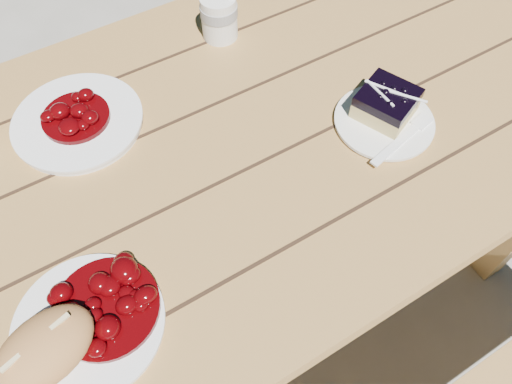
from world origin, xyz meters
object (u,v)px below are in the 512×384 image
picnic_table (154,225)px  bread_roll (45,349)px  coffee_cup (219,17)px  second_plate (78,122)px  main_plate (90,325)px  blueberry_cake (387,103)px  dessert_plate (384,122)px

picnic_table → bread_roll: bearing=-134.1°
coffee_cup → second_plate: bearing=-166.4°
picnic_table → main_plate: (-0.16, -0.20, 0.17)m
main_plate → blueberry_cake: bearing=8.9°
picnic_table → bread_roll: size_ratio=14.56×
picnic_table → dessert_plate: bearing=-15.8°
coffee_cup → second_plate: size_ratio=0.40×
picnic_table → blueberry_cake: blueberry_cake is taller
dessert_plate → coffee_cup: (-0.13, 0.37, 0.04)m
coffee_cup → blueberry_cake: bearing=-67.7°
main_plate → picnic_table: bearing=51.6°
blueberry_cake → main_plate: bearing=166.4°
bread_roll → second_plate: (0.17, 0.38, -0.04)m
bread_roll → blueberry_cake: 0.67m
picnic_table → dessert_plate: size_ratio=11.49×
picnic_table → blueberry_cake: 0.49m
bread_roll → blueberry_cake: size_ratio=1.13×
blueberry_cake → coffee_cup: coffee_cup is taller
bread_roll → coffee_cup: coffee_cup is taller
blueberry_cake → coffee_cup: (-0.14, 0.35, 0.01)m
dessert_plate → picnic_table: bearing=164.2°
second_plate → blueberry_cake: bearing=-29.2°
picnic_table → second_plate: 0.24m
bread_roll → dessert_plate: bread_roll is taller
bread_roll → main_plate: bearing=20.0°
picnic_table → bread_roll: (-0.21, -0.22, 0.21)m
bread_roll → second_plate: bread_roll is taller
main_plate → coffee_cup: bearing=44.3°
bread_roll → dessert_plate: bearing=8.7°
main_plate → coffee_cup: size_ratio=2.27×
picnic_table → dessert_plate: (0.43, -0.12, 0.17)m
bread_roll → coffee_cup: 0.69m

